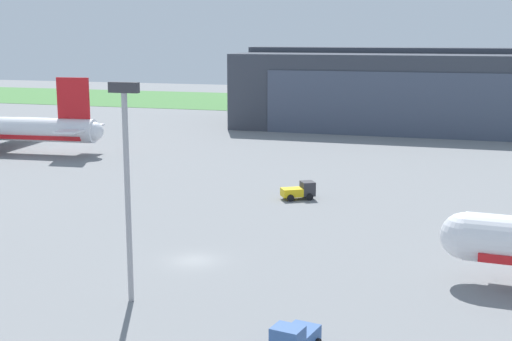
# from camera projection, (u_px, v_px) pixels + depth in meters

# --- Properties ---
(ground_plane) EXTENTS (440.00, 440.00, 0.00)m
(ground_plane) POSITION_uv_depth(u_px,v_px,m) (194.00, 260.00, 65.57)
(ground_plane) COLOR slate
(grass_field_strip) EXTENTS (440.00, 56.00, 0.08)m
(grass_field_strip) POSITION_uv_depth(u_px,v_px,m) (388.00, 105.00, 208.28)
(grass_field_strip) COLOR #487E40
(grass_field_strip) RESTS_ON ground_plane
(maintenance_hangar) EXTENTS (76.97, 40.40, 17.77)m
(maintenance_hangar) POSITION_uv_depth(u_px,v_px,m) (415.00, 89.00, 160.93)
(maintenance_hangar) COLOR #383D47
(maintenance_hangar) RESTS_ON ground_plane
(stair_truck) EXTENTS (2.95, 4.43, 2.27)m
(stair_truck) POSITION_uv_depth(u_px,v_px,m) (294.00, 339.00, 46.15)
(stair_truck) COLOR #335693
(stair_truck) RESTS_ON ground_plane
(fuel_bowser) EXTENTS (4.57, 3.79, 2.23)m
(fuel_bowser) POSITION_uv_depth(u_px,v_px,m) (300.00, 191.00, 89.78)
(fuel_bowser) COLOR #2D2D33
(fuel_bowser) RESTS_ON ground_plane
(apron_light_mast) EXTENTS (2.40, 0.50, 17.23)m
(apron_light_mast) POSITION_uv_depth(u_px,v_px,m) (127.00, 174.00, 53.73)
(apron_light_mast) COLOR #99999E
(apron_light_mast) RESTS_ON ground_plane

